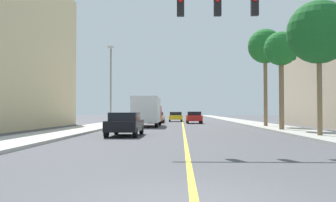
{
  "coord_description": "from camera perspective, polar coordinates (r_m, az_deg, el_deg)",
  "views": [
    {
      "loc": [
        -0.22,
        -6.28,
        1.5
      ],
      "look_at": [
        -0.99,
        16.31,
        2.11
      ],
      "focal_mm": 40.94,
      "sensor_mm": 36.0,
      "label": 1
    }
  ],
  "objects": [
    {
      "name": "ground",
      "position": [
        48.3,
        2.21,
        -3.32
      ],
      "size": [
        192.0,
        192.0,
        0.0
      ],
      "primitive_type": "plane",
      "color": "#47474C"
    },
    {
      "name": "sidewalk_left",
      "position": [
        48.94,
        -7.37,
        -3.19
      ],
      "size": [
        3.42,
        168.0,
        0.15
      ],
      "primitive_type": "cube",
      "color": "#B2ADA3",
      "rests_on": "ground"
    },
    {
      "name": "sidewalk_right",
      "position": [
        49.01,
        11.77,
        -3.17
      ],
      "size": [
        3.42,
        168.0,
        0.15
      ],
      "primitive_type": "cube",
      "color": "#9E9B93",
      "rests_on": "ground"
    },
    {
      "name": "lane_marking_center",
      "position": [
        48.3,
        2.21,
        -3.31
      ],
      "size": [
        0.16,
        144.0,
        0.01
      ],
      "primitive_type": "cube",
      "color": "yellow",
      "rests_on": "ground"
    },
    {
      "name": "traffic_signal_mast",
      "position": [
        17.31,
        15.72,
        10.75
      ],
      "size": [
        9.21,
        0.36,
        6.72
      ],
      "color": "gray",
      "rests_on": "sidewalk_right"
    },
    {
      "name": "street_lamp",
      "position": [
        37.0,
        -8.51,
        2.94
      ],
      "size": [
        0.56,
        0.28,
        7.61
      ],
      "color": "gray",
      "rests_on": "sidewalk_left"
    },
    {
      "name": "palm_near",
      "position": [
        23.7,
        21.55,
        9.45
      ],
      "size": [
        3.6,
        3.6,
        7.66
      ],
      "color": "brown",
      "rests_on": "sidewalk_right"
    },
    {
      "name": "palm_mid",
      "position": [
        30.22,
        16.49,
        7.23
      ],
      "size": [
        2.56,
        2.56,
        7.35
      ],
      "color": "brown",
      "rests_on": "sidewalk_right"
    },
    {
      "name": "palm_far",
      "position": [
        37.24,
        14.28,
        7.78
      ],
      "size": [
        3.22,
        3.22,
        9.06
      ],
      "color": "brown",
      "rests_on": "sidewalk_right"
    },
    {
      "name": "car_silver",
      "position": [
        60.05,
        -1.49,
        -2.28
      ],
      "size": [
        1.97,
        4.25,
        1.38
      ],
      "rotation": [
        0.0,
        0.0,
        0.02
      ],
      "color": "#BCBCC1",
      "rests_on": "ground"
    },
    {
      "name": "car_white",
      "position": [
        49.17,
        -1.79,
        -2.43
      ],
      "size": [
        2.04,
        4.25,
        1.38
      ],
      "rotation": [
        0.0,
        0.0,
        -0.03
      ],
      "color": "white",
      "rests_on": "ground"
    },
    {
      "name": "car_black",
      "position": [
        23.39,
        -6.42,
        -3.37
      ],
      "size": [
        1.88,
        4.39,
        1.43
      ],
      "rotation": [
        0.0,
        0.0,
        -0.01
      ],
      "color": "black",
      "rests_on": "ground"
    },
    {
      "name": "car_yellow",
      "position": [
        55.67,
        1.14,
        -2.32
      ],
      "size": [
        2.02,
        4.1,
        1.4
      ],
      "rotation": [
        0.0,
        0.0,
        0.03
      ],
      "color": "gold",
      "rests_on": "ground"
    },
    {
      "name": "car_red",
      "position": [
        47.55,
        3.89,
        -2.42
      ],
      "size": [
        1.95,
        4.23,
        1.45
      ],
      "rotation": [
        0.0,
        0.0,
        0.02
      ],
      "color": "red",
      "rests_on": "ground"
    },
    {
      "name": "delivery_truck",
      "position": [
        37.47,
        -3.11,
        -1.46
      ],
      "size": [
        2.43,
        7.83,
        2.87
      ],
      "rotation": [
        0.0,
        0.0,
        -0.0
      ],
      "color": "red",
      "rests_on": "ground"
    }
  ]
}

